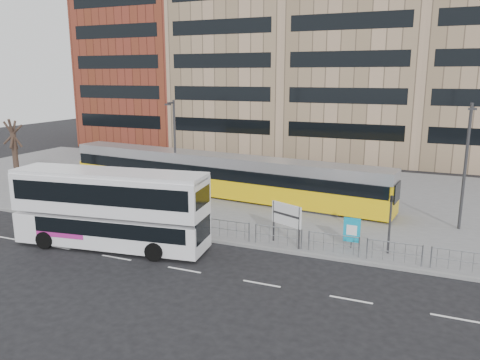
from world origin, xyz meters
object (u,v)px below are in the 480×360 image
at_px(tram, 217,175).
at_px(traffic_light_west, 79,182).
at_px(traffic_light_east, 390,217).
at_px(bare_tree, 11,117).
at_px(station_sign, 286,216).
at_px(lamp_post_east, 466,162).
at_px(pedestrian, 142,191).
at_px(lamp_post_west, 174,142).
at_px(ad_panel, 352,230).
at_px(double_decker_bus, 110,206).

distance_m(tram, traffic_light_west, 10.07).
bearing_deg(traffic_light_east, bare_tree, 175.69).
bearing_deg(station_sign, lamp_post_east, 60.28).
distance_m(pedestrian, lamp_post_east, 21.49).
bearing_deg(lamp_post_east, pedestrian, -173.78).
relative_size(pedestrian, lamp_post_east, 0.23).
height_order(traffic_light_west, lamp_post_east, lamp_post_east).
bearing_deg(lamp_post_west, lamp_post_east, -3.68).
bearing_deg(lamp_post_west, bare_tree, -166.07).
xyz_separation_m(ad_panel, lamp_post_west, (-14.93, 7.02, 3.00)).
bearing_deg(tram, bare_tree, -160.86).
xyz_separation_m(station_sign, traffic_light_east, (5.29, 0.85, 0.37)).
height_order(double_decker_bus, lamp_post_west, lamp_post_west).
bearing_deg(traffic_light_west, double_decker_bus, -15.31).
relative_size(station_sign, ad_panel, 1.39).
distance_m(tram, lamp_post_east, 17.37).
distance_m(station_sign, lamp_post_west, 14.20).
xyz_separation_m(tram, station_sign, (8.22, -8.46, 0.02)).
bearing_deg(double_decker_bus, traffic_light_east, 10.19).
relative_size(traffic_light_east, bare_tree, 0.41).
bearing_deg(traffic_light_east, lamp_post_west, 160.09).
relative_size(double_decker_bus, ad_panel, 6.50).
distance_m(ad_panel, bare_tree, 28.83).
relative_size(double_decker_bus, tram, 0.40).
relative_size(lamp_post_east, bare_tree, 0.99).
height_order(double_decker_bus, lamp_post_east, lamp_post_east).
bearing_deg(lamp_post_west, tram, 9.39).
relative_size(double_decker_bus, traffic_light_east, 3.51).
distance_m(lamp_post_west, lamp_post_east, 20.45).
bearing_deg(bare_tree, station_sign, -10.56).
bearing_deg(lamp_post_east, traffic_light_east, -121.76).
bearing_deg(ad_panel, tram, 148.51).
xyz_separation_m(ad_panel, traffic_light_west, (-18.50, 0.24, 0.99)).
bearing_deg(lamp_post_east, double_decker_bus, -149.97).
relative_size(pedestrian, lamp_post_west, 0.24).
bearing_deg(traffic_light_west, lamp_post_west, 83.90).
relative_size(double_decker_bus, pedestrian, 6.25).
relative_size(traffic_light_west, bare_tree, 0.41).
relative_size(lamp_post_west, bare_tree, 0.95).
bearing_deg(lamp_post_east, bare_tree, -176.64).
bearing_deg(bare_tree, double_decker_bus, -27.26).
distance_m(tram, traffic_light_east, 15.52).
bearing_deg(bare_tree, ad_panel, -7.54).
height_order(station_sign, bare_tree, bare_tree).
relative_size(traffic_light_east, lamp_post_west, 0.43).
height_order(tram, lamp_post_east, lamp_post_east).
xyz_separation_m(tram, lamp_post_west, (-3.33, -0.55, 2.40)).
relative_size(pedestrian, traffic_light_west, 0.56).
distance_m(tram, lamp_post_west, 4.14).
relative_size(traffic_light_west, lamp_post_west, 0.43).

